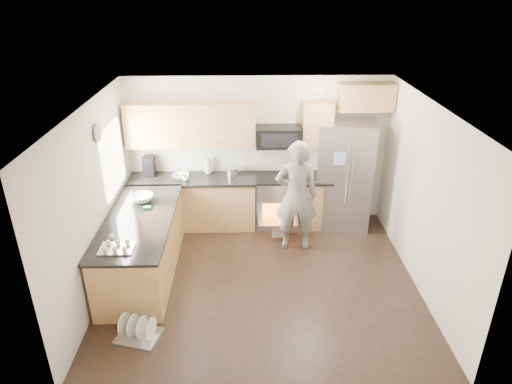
{
  "coord_description": "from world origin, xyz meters",
  "views": [
    {
      "loc": [
        -0.2,
        -5.53,
        4.06
      ],
      "look_at": [
        -0.06,
        0.5,
        1.21
      ],
      "focal_mm": 32.0,
      "sensor_mm": 36.0,
      "label": 1
    }
  ],
  "objects_px": {
    "stove_range": "(278,190)",
    "refrigerator": "(344,175)",
    "dish_rack": "(138,332)",
    "person": "(296,196)"
  },
  "relations": [
    {
      "from": "refrigerator",
      "to": "dish_rack",
      "type": "height_order",
      "value": "refrigerator"
    },
    {
      "from": "stove_range",
      "to": "refrigerator",
      "type": "distance_m",
      "value": 1.18
    },
    {
      "from": "stove_range",
      "to": "dish_rack",
      "type": "bearing_deg",
      "value": -123.97
    },
    {
      "from": "stove_range",
      "to": "refrigerator",
      "type": "relative_size",
      "value": 0.94
    },
    {
      "from": "dish_rack",
      "to": "stove_range",
      "type": "bearing_deg",
      "value": 56.03
    },
    {
      "from": "person",
      "to": "dish_rack",
      "type": "xyz_separation_m",
      "value": [
        -2.15,
        -2.07,
        -0.84
      ]
    },
    {
      "from": "stove_range",
      "to": "refrigerator",
      "type": "height_order",
      "value": "refrigerator"
    },
    {
      "from": "refrigerator",
      "to": "person",
      "type": "distance_m",
      "value": 1.2
    },
    {
      "from": "person",
      "to": "dish_rack",
      "type": "height_order",
      "value": "person"
    },
    {
      "from": "refrigerator",
      "to": "dish_rack",
      "type": "xyz_separation_m",
      "value": [
        -3.06,
        -2.84,
        -0.87
      ]
    }
  ]
}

